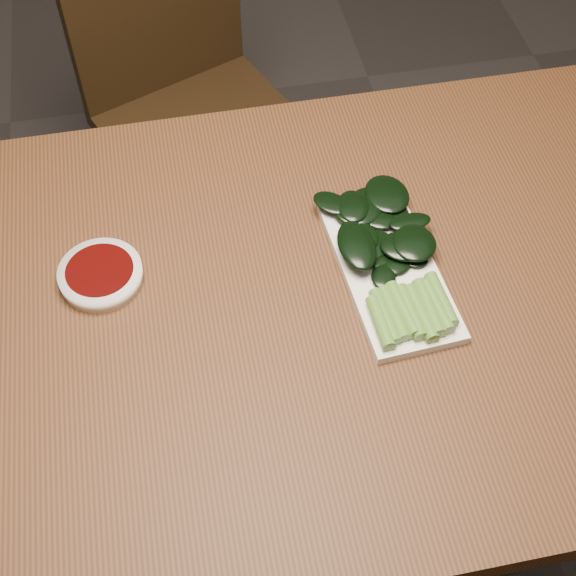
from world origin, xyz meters
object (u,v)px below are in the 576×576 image
(serving_plate, at_px, (389,270))
(gai_lan, at_px, (387,251))
(chair_far, at_px, (188,96))
(sauce_bowl, at_px, (101,275))
(table, at_px, (264,333))

(serving_plate, relative_size, gai_lan, 0.96)
(chair_far, xyz_separation_m, sauce_bowl, (-0.18, -0.68, 0.28))
(table, xyz_separation_m, serving_plate, (0.18, 0.02, 0.08))
(table, bearing_deg, serving_plate, 6.14)
(chair_far, height_order, gai_lan, chair_far)
(table, height_order, serving_plate, serving_plate)
(chair_far, xyz_separation_m, serving_plate, (0.22, -0.75, 0.27))
(chair_far, height_order, serving_plate, chair_far)
(chair_far, distance_m, gai_lan, 0.81)
(chair_far, xyz_separation_m, gai_lan, (0.22, -0.73, 0.29))
(table, bearing_deg, chair_far, 92.78)
(table, xyz_separation_m, chair_far, (-0.04, 0.77, -0.19))
(table, distance_m, serving_plate, 0.20)
(sauce_bowl, bearing_deg, gai_lan, -6.68)
(table, relative_size, sauce_bowl, 12.04)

